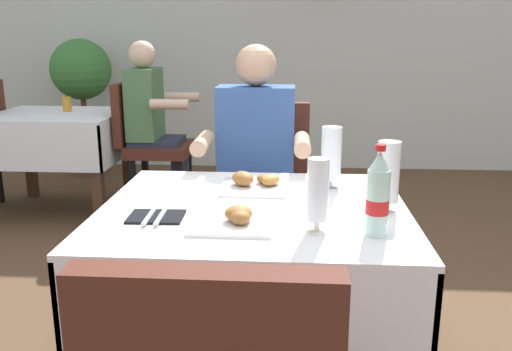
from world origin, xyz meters
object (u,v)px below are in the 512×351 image
potted_plant_corner (82,86)px  background_table_tumbler (67,104)px  beer_glass_left (388,175)px  background_patron (153,119)px  beer_glass_right (331,157)px  chair_far_diner_seat (266,190)px  plate_far_diner (254,183)px  beer_glass_middle (318,196)px  cola_bottle_primary (378,196)px  main_dining_table (254,255)px  seated_diner_far (255,164)px  background_chair_right (148,140)px  background_dining_table (58,138)px  plate_near_camera (235,219)px  napkin_cutlery_set (156,216)px

potted_plant_corner → background_table_tumbler: bearing=-74.9°
beer_glass_left → background_patron: bearing=121.7°
beer_glass_right → chair_far_diner_seat: bearing=113.6°
plate_far_diner → beer_glass_middle: beer_glass_middle is taller
beer_glass_middle → background_table_tumbler: beer_glass_middle is taller
beer_glass_right → background_patron: bearing=121.7°
chair_far_diner_seat → cola_bottle_primary: bearing=-71.4°
plate_far_diner → beer_glass_left: size_ratio=1.06×
beer_glass_right → cola_bottle_primary: bearing=-78.2°
main_dining_table → beer_glass_right: (0.27, 0.23, 0.30)m
cola_bottle_primary → background_patron: size_ratio=0.21×
seated_diner_far → background_chair_right: seated_diner_far is taller
chair_far_diner_seat → seated_diner_far: (-0.05, -0.11, 0.16)m
chair_far_diner_seat → beer_glass_right: beer_glass_right is taller
beer_glass_middle → main_dining_table: bearing=130.8°
beer_glass_left → background_chair_right: 2.54m
seated_diner_far → beer_glass_middle: bearing=-75.6°
main_dining_table → background_dining_table: 2.63m
main_dining_table → background_table_tumbler: background_table_tumbler is taller
seated_diner_far → background_chair_right: size_ratio=1.30×
plate_far_diner → cola_bottle_primary: (0.38, -0.46, 0.10)m
plate_near_camera → beer_glass_left: size_ratio=1.06×
background_patron → potted_plant_corner: (-0.94, 1.10, 0.13)m
plate_near_camera → napkin_cutlery_set: 0.26m
cola_bottle_primary → background_patron: 2.65m
background_dining_table → beer_glass_right: bearing=-44.9°
main_dining_table → background_dining_table: (-1.60, 2.09, -0.01)m
main_dining_table → seated_diner_far: bearing=93.7°
plate_near_camera → beer_glass_right: beer_glass_right is taller
plate_far_diner → background_patron: size_ratio=0.19×
background_patron → background_dining_table: bearing=-180.0°
main_dining_table → background_patron: background_patron is taller
plate_near_camera → beer_glass_middle: bearing=-10.7°
plate_near_camera → napkin_cutlery_set: plate_near_camera is taller
plate_near_camera → beer_glass_right: size_ratio=1.06×
beer_glass_left → cola_bottle_primary: (-0.06, -0.21, -0.01)m
beer_glass_left → background_table_tumbler: (-1.98, 2.21, -0.07)m
plate_far_diner → background_chair_right: 2.10m
beer_glass_middle → background_chair_right: (-1.13, 2.32, -0.30)m
chair_far_diner_seat → potted_plant_corner: (-1.82, 2.35, 0.28)m
chair_far_diner_seat → beer_glass_middle: size_ratio=4.41×
beer_glass_left → potted_plant_corner: bearing=124.9°
background_chair_right → plate_near_camera: bearing=-68.8°
plate_far_diner → beer_glass_right: bearing=3.5°
plate_far_diner → background_patron: bearing=114.8°
seated_diner_far → napkin_cutlery_set: seated_diner_far is taller
potted_plant_corner → beer_glass_left: bearing=-55.1°
plate_near_camera → potted_plant_corner: potted_plant_corner is taller
chair_far_diner_seat → plate_far_diner: chair_far_diner_seat is taller
chair_far_diner_seat → napkin_cutlery_set: size_ratio=5.07×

